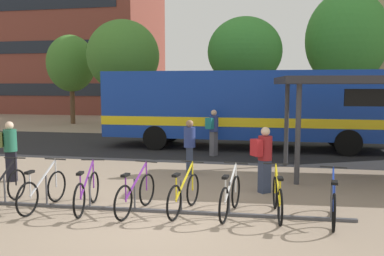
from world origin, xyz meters
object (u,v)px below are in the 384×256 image
at_px(commuter_navy_pack_3, 190,143).
at_px(parked_bicycle_purple_5, 136,194).
at_px(commuter_olive_pack_2, 9,147).
at_px(street_tree_1, 71,64).
at_px(parked_bicycle_purple_4, 87,192).
at_px(commuter_red_pack_1, 264,155).
at_px(street_tree_0, 123,56).
at_px(parked_bicycle_white_7, 230,197).
at_px(street_tree_2, 346,39).
at_px(street_tree_3, 245,52).
at_px(parked_bicycle_yellow_8, 278,198).
at_px(parked_bicycle_yellow_6, 184,194).
at_px(commuter_teal_pack_0, 213,129).
at_px(parked_bicycle_silver_3, 43,191).
at_px(city_bus, 251,106).
at_px(parked_bicycle_black_2, 3,189).
at_px(parked_bicycle_blue_9, 333,203).

bearing_deg(commuter_navy_pack_3, parked_bicycle_purple_5, -17.57).
bearing_deg(commuter_olive_pack_2, parked_bicycle_purple_5, -49.75).
xyz_separation_m(parked_bicycle_purple_5, street_tree_1, (-10.39, 17.18, 3.73)).
height_order(parked_bicycle_purple_4, commuter_navy_pack_3, commuter_navy_pack_3).
bearing_deg(commuter_red_pack_1, street_tree_0, 84.27).
xyz_separation_m(parked_bicycle_white_7, street_tree_2, (5.62, 18.21, 5.11)).
height_order(parked_bicycle_purple_5, street_tree_3, street_tree_3).
bearing_deg(street_tree_1, parked_bicycle_yellow_8, -51.89).
bearing_deg(commuter_red_pack_1, parked_bicycle_white_7, -148.94).
xyz_separation_m(parked_bicycle_purple_5, street_tree_2, (7.55, 18.41, 5.11)).
xyz_separation_m(parked_bicycle_yellow_6, commuter_teal_pack_0, (-0.24, 6.52, 0.62)).
bearing_deg(parked_bicycle_yellow_8, parked_bicycle_white_7, 91.25).
xyz_separation_m(parked_bicycle_purple_4, street_tree_3, (2.41, 17.15, 4.34)).
height_order(street_tree_1, street_tree_3, street_tree_3).
bearing_deg(parked_bicycle_white_7, parked_bicycle_silver_3, 103.07).
bearing_deg(city_bus, commuter_olive_pack_2, -131.91).
relative_size(parked_bicycle_silver_3, commuter_red_pack_1, 1.06).
bearing_deg(parked_bicycle_silver_3, street_tree_2, -24.20).
relative_size(commuter_red_pack_1, commuter_navy_pack_3, 1.00).
distance_m(parked_bicycle_black_2, parked_bicycle_purple_4, 1.90).
relative_size(parked_bicycle_yellow_6, commuter_navy_pack_3, 1.05).
height_order(parked_bicycle_white_7, commuter_navy_pack_3, commuter_navy_pack_3).
height_order(parked_bicycle_yellow_8, commuter_red_pack_1, commuter_red_pack_1).
bearing_deg(parked_bicycle_black_2, commuter_navy_pack_3, -44.57).
distance_m(parked_bicycle_purple_5, parked_bicycle_blue_9, 3.90).
bearing_deg(street_tree_1, parked_bicycle_purple_5, -58.83).
relative_size(commuter_red_pack_1, street_tree_1, 0.27).
distance_m(parked_bicycle_white_7, commuter_navy_pack_3, 3.79).
bearing_deg(street_tree_1, city_bus, -34.02).
distance_m(parked_bicycle_purple_5, parked_bicycle_yellow_8, 2.88).
height_order(parked_bicycle_white_7, street_tree_2, street_tree_2).
bearing_deg(street_tree_2, commuter_navy_pack_3, -115.72).
bearing_deg(parked_bicycle_yellow_6, parked_bicycle_white_7, -78.70).
bearing_deg(commuter_navy_pack_3, commuter_red_pack_1, 41.71).
bearing_deg(parked_bicycle_silver_3, street_tree_1, 28.97).
height_order(parked_bicycle_yellow_6, commuter_olive_pack_2, commuter_olive_pack_2).
bearing_deg(commuter_navy_pack_3, parked_bicycle_black_2, -52.79).
bearing_deg(commuter_teal_pack_0, parked_bicycle_yellow_8, -131.83).
bearing_deg(street_tree_2, parked_bicycle_yellow_6, -109.83).
relative_size(parked_bicycle_blue_9, street_tree_2, 0.20).
bearing_deg(parked_bicycle_black_2, commuter_olive_pack_2, 29.66).
bearing_deg(parked_bicycle_yellow_6, parked_bicycle_silver_3, 105.96).
height_order(parked_bicycle_black_2, parked_bicycle_purple_4, same).
bearing_deg(street_tree_1, street_tree_0, -27.30).
height_order(parked_bicycle_purple_4, parked_bicycle_white_7, same).
relative_size(parked_bicycle_yellow_8, street_tree_1, 0.29).
bearing_deg(parked_bicycle_yellow_6, street_tree_2, -9.42).
xyz_separation_m(parked_bicycle_silver_3, parked_bicycle_purple_4, (0.96, 0.09, 0.00)).
xyz_separation_m(parked_bicycle_blue_9, street_tree_1, (-14.29, 17.05, 3.73)).
height_order(parked_bicycle_yellow_6, parked_bicycle_blue_9, same).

